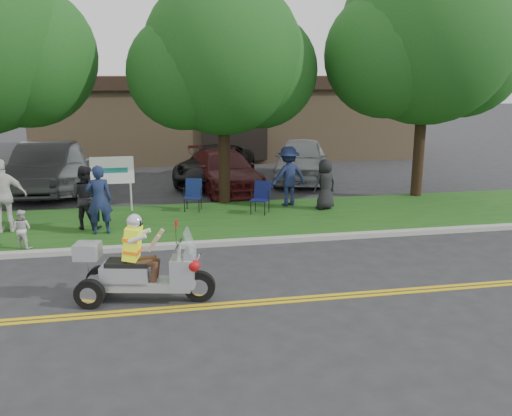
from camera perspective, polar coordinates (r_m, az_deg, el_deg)
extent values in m
plane|color=#28282B|center=(10.59, -0.86, -8.90)|extent=(120.00, 120.00, 0.00)
cube|color=gold|center=(10.06, -0.28, -10.13)|extent=(60.00, 0.10, 0.01)
cube|color=gold|center=(10.20, -0.45, -9.77)|extent=(60.00, 0.10, 0.01)
cube|color=#A8A89E|center=(13.40, -3.10, -3.66)|extent=(60.00, 0.25, 0.12)
cube|color=#1E4512|center=(15.45, -4.17, -1.30)|extent=(60.00, 4.00, 0.10)
cube|color=#9E7F5B|center=(28.92, -3.46, 9.77)|extent=(18.00, 8.00, 4.00)
cube|color=black|center=(24.83, -2.30, 13.02)|extent=(18.00, 0.30, 0.60)
sphere|color=#164D17|center=(17.27, -23.14, 14.49)|extent=(4.05, 4.05, 4.05)
cylinder|color=#332114|center=(17.07, -3.40, 7.18)|extent=(0.36, 0.36, 4.20)
sphere|color=#164D17|center=(16.96, -3.52, 15.77)|extent=(4.80, 4.80, 4.80)
sphere|color=#164D17|center=(17.44, 0.41, 14.26)|extent=(3.60, 3.60, 3.60)
sphere|color=#164D17|center=(16.64, -7.63, 13.90)|extent=(3.36, 3.36, 3.36)
cylinder|color=#332114|center=(18.81, 16.92, 8.09)|extent=(0.36, 0.36, 4.76)
sphere|color=#164D17|center=(18.77, 17.57, 16.89)|extent=(5.60, 5.60, 5.60)
sphere|color=#164D17|center=(19.69, 20.76, 14.99)|extent=(4.20, 4.20, 4.20)
sphere|color=#164D17|center=(17.95, 13.64, 15.39)|extent=(3.92, 3.92, 3.92)
cylinder|color=silver|center=(16.69, -16.44, 1.07)|extent=(0.06, 0.06, 1.10)
cylinder|color=silver|center=(16.61, -13.02, 1.23)|extent=(0.06, 0.06, 1.10)
cube|color=white|center=(16.49, -14.91, 3.86)|extent=(1.25, 0.06, 0.80)
cylinder|color=black|center=(10.16, -5.96, -8.21)|extent=(0.60, 0.25, 0.58)
cylinder|color=black|center=(10.27, -17.13, -8.65)|extent=(0.56, 0.25, 0.54)
cylinder|color=black|center=(10.89, -16.00, -7.26)|extent=(0.56, 0.25, 0.54)
cube|color=silver|center=(10.33, -11.90, -7.84)|extent=(1.90, 0.81, 0.17)
cube|color=silver|center=(10.33, -13.55, -6.73)|extent=(0.95, 0.62, 0.34)
cube|color=black|center=(10.25, -13.35, -5.67)|extent=(0.84, 0.56, 0.10)
cube|color=silver|center=(10.10, -7.65, -6.64)|extent=(0.52, 0.55, 0.53)
cube|color=silver|center=(9.89, -6.98, -3.60)|extent=(0.27, 0.47, 0.47)
cube|color=silver|center=(10.38, -17.32, -4.33)|extent=(0.51, 0.49, 0.29)
sphere|color=#B20C0F|center=(9.88, -6.52, -5.99)|extent=(0.21, 0.21, 0.21)
cube|color=#DFFF1A|center=(10.10, -12.88, -3.61)|extent=(0.41, 0.45, 0.63)
sphere|color=silver|center=(9.97, -12.68, -1.38)|extent=(0.28, 0.28, 0.28)
cylinder|color=black|center=(15.80, -0.55, 0.02)|extent=(0.03, 0.03, 0.39)
cylinder|color=black|center=(15.67, 0.92, -0.11)|extent=(0.03, 0.03, 0.39)
cylinder|color=black|center=(16.16, -0.07, 0.34)|extent=(0.03, 0.03, 0.39)
cylinder|color=black|center=(16.03, 1.37, 0.22)|extent=(0.03, 0.03, 0.39)
cube|color=#0F154A|center=(15.87, 0.42, 0.84)|extent=(0.65, 0.63, 0.04)
cube|color=#0F154A|center=(16.01, 0.67, 1.94)|extent=(0.50, 0.37, 0.53)
cylinder|color=black|center=(16.20, -7.54, 0.25)|extent=(0.03, 0.03, 0.40)
cylinder|color=black|center=(16.12, -6.03, 0.22)|extent=(0.03, 0.03, 0.40)
cylinder|color=black|center=(16.57, -7.28, 0.57)|extent=(0.03, 0.03, 0.40)
cylinder|color=black|center=(16.50, -5.80, 0.55)|extent=(0.03, 0.03, 0.40)
cube|color=#101E4D|center=(16.30, -6.68, 1.11)|extent=(0.59, 0.56, 0.04)
cube|color=#101E4D|center=(16.45, -6.58, 2.20)|extent=(0.52, 0.27, 0.54)
imported|color=#192445|center=(14.33, -16.19, 0.83)|extent=(0.68, 0.47, 1.78)
imported|color=black|center=(14.92, -17.55, 1.06)|extent=(1.00, 0.89, 1.69)
imported|color=silver|center=(15.34, -25.05, 1.16)|extent=(1.17, 0.59, 1.91)
imported|color=#192146|center=(16.80, 3.42, 3.37)|extent=(1.32, 0.95, 1.84)
imported|color=black|center=(16.47, 7.28, 2.50)|extent=(0.86, 0.70, 1.53)
imported|color=silver|center=(13.84, -23.41, -2.04)|extent=(0.56, 0.51, 0.93)
imported|color=silver|center=(20.85, -19.85, 4.21)|extent=(2.83, 5.38, 1.74)
imported|color=#323134|center=(20.71, -21.31, 3.98)|extent=(2.07, 5.30, 1.72)
imported|color=black|center=(21.01, -4.27, 4.60)|extent=(3.92, 5.55, 1.41)
imported|color=#491112|center=(19.63, -3.36, 3.94)|extent=(2.61, 5.05, 1.40)
imported|color=#A0A2A6|center=(21.48, 4.77, 5.11)|extent=(3.32, 5.18, 1.64)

